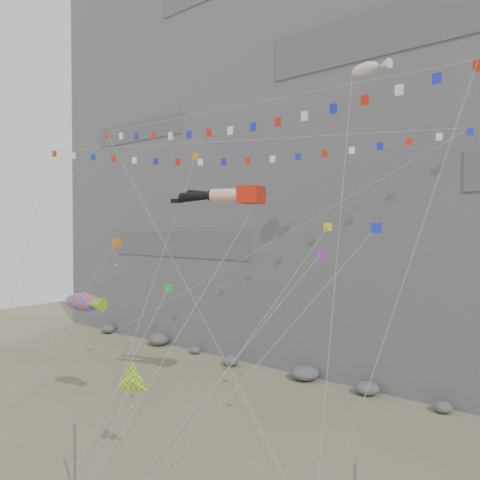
{
  "coord_description": "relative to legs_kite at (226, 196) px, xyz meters",
  "views": [
    {
      "loc": [
        22.1,
        -19.45,
        13.76
      ],
      "look_at": [
        -1.1,
        9.0,
        12.88
      ],
      "focal_mm": 35.0,
      "sensor_mm": 36.0,
      "label": 1
    }
  ],
  "objects": [
    {
      "name": "small_kite_e",
      "position": [
        11.73,
        -3.27,
        -2.52
      ],
      "size": [
        10.25,
        7.08,
        18.01
      ],
      "color": "#1620C6",
      "rests_on": "ground"
    },
    {
      "name": "legs_kite",
      "position": [
        0.0,
        0.0,
        0.0
      ],
      "size": [
        6.58,
        15.42,
        21.38
      ],
      "rotation": [
        0.0,
        0.0,
        0.33
      ],
      "color": "red",
      "rests_on": "ground"
    },
    {
      "name": "ground",
      "position": [
        -1.3,
        -4.6,
        -16.01
      ],
      "size": [
        120.0,
        120.0,
        0.0
      ],
      "primitive_type": "plane",
      "color": "gray",
      "rests_on": "ground"
    },
    {
      "name": "talus_boulders",
      "position": [
        -1.3,
        12.4,
        -15.41
      ],
      "size": [
        60.0,
        3.0,
        1.2
      ],
      "primitive_type": null,
      "color": "slate",
      "rests_on": "ground"
    },
    {
      "name": "harlequin_kite",
      "position": [
        -12.39,
        -0.03,
        -3.5
      ],
      "size": [
        3.14,
        9.36,
        15.3
      ],
      "color": "red",
      "rests_on": "ground"
    },
    {
      "name": "small_kite_d",
      "position": [
        5.64,
        3.46,
        -2.37
      ],
      "size": [
        3.49,
        15.24,
        20.28
      ],
      "color": "yellow",
      "rests_on": "ground"
    },
    {
      "name": "small_kite_a",
      "position": [
        -4.6,
        1.48,
        2.84
      ],
      "size": [
        4.31,
        12.83,
        23.15
      ],
      "color": "orange",
      "rests_on": "ground"
    },
    {
      "name": "delta_kite",
      "position": [
        0.6,
        -8.48,
        -10.46
      ],
      "size": [
        2.09,
        5.04,
        7.37
      ],
      "color": "yellow",
      "rests_on": "ground"
    },
    {
      "name": "anchor_pole_center",
      "position": [
        -0.51,
        -11.2,
        -14.03
      ],
      "size": [
        0.12,
        0.12,
        3.95
      ],
      "primitive_type": "cylinder",
      "color": "slate",
      "rests_on": "ground"
    },
    {
      "name": "flag_banner_upper",
      "position": [
        -3.72,
        5.41,
        4.93
      ],
      "size": [
        32.23,
        21.61,
        28.66
      ],
      "color": "red",
      "rests_on": "ground"
    },
    {
      "name": "blimp_windsock",
      "position": [
        6.38,
        7.8,
        9.13
      ],
      "size": [
        6.05,
        15.22,
        29.2
      ],
      "color": "#EFE2C4",
      "rests_on": "ground"
    },
    {
      "name": "cliff",
      "position": [
        -1.3,
        27.4,
        8.99
      ],
      "size": [
        80.0,
        28.0,
        50.0
      ],
      "primitive_type": "cube",
      "color": "slate",
      "rests_on": "ground"
    },
    {
      "name": "small_kite_b",
      "position": [
        6.13,
        1.61,
        -4.05
      ],
      "size": [
        5.22,
        12.61,
        17.63
      ],
      "color": "purple",
      "rests_on": "ground"
    },
    {
      "name": "small_kite_c",
      "position": [
        -2.51,
        -3.11,
        -6.35
      ],
      "size": [
        1.97,
        9.16,
        13.0
      ],
      "color": "green",
      "rests_on": "ground"
    },
    {
      "name": "flag_banner_lower",
      "position": [
        1.71,
        -0.48,
        5.67
      ],
      "size": [
        27.61,
        6.37,
        24.37
      ],
      "color": "red",
      "rests_on": "ground"
    },
    {
      "name": "fish_windsock",
      "position": [
        -9.04,
        -5.26,
        -7.51
      ],
      "size": [
        8.95,
        3.47,
        11.06
      ],
      "color": "#FF400D",
      "rests_on": "ground"
    }
  ]
}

